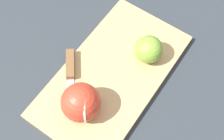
% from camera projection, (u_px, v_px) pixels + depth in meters
% --- Properties ---
extents(ground_plane, '(4.00, 4.00, 0.00)m').
position_uv_depth(ground_plane, '(112.00, 77.00, 0.76)').
color(ground_plane, '#282D33').
extents(cutting_board, '(0.42, 0.24, 0.02)m').
position_uv_depth(cutting_board, '(112.00, 75.00, 0.75)').
color(cutting_board, tan).
rests_on(cutting_board, ground_plane).
extents(apple_half_left, '(0.07, 0.07, 0.07)m').
position_uv_depth(apple_half_left, '(149.00, 49.00, 0.74)').
color(apple_half_left, olive).
rests_on(apple_half_left, cutting_board).
extents(apple_half_right, '(0.09, 0.09, 0.09)m').
position_uv_depth(apple_half_right, '(81.00, 102.00, 0.67)').
color(apple_half_right, red).
rests_on(apple_half_right, cutting_board).
extents(knife, '(0.13, 0.10, 0.02)m').
position_uv_depth(knife, '(70.00, 68.00, 0.74)').
color(knife, silver).
rests_on(knife, cutting_board).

